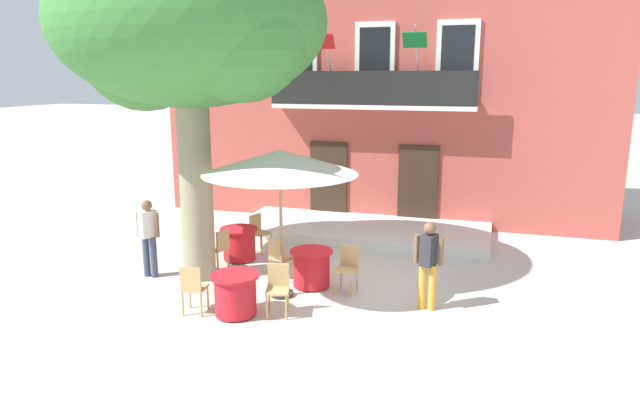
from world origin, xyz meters
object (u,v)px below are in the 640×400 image
object	(u,v)px
pedestrian_near_entrance	(149,234)
cafe_table_front	(239,244)
cafe_umbrella	(280,163)
pedestrian_mid_plaza	(428,261)
cafe_chair_middle_0	(278,286)
cafe_chair_middle_1	(193,286)
cafe_chair_near_tree_1	(280,256)
plane_tree	(186,31)
cafe_table_near_tree	(312,268)
cafe_chair_near_tree_0	(348,265)
cafe_chair_front_1	(219,247)
cafe_chair_front_0	(259,230)
cafe_table_middle	(235,294)

from	to	relation	value
pedestrian_near_entrance	cafe_table_front	bearing A→B (deg)	49.63
cafe_umbrella	pedestrian_mid_plaza	xyz separation A→B (m)	(2.75, 0.19, -1.69)
cafe_chair_middle_0	cafe_umbrella	distance (m)	2.25
cafe_chair_middle_0	cafe_chair_middle_1	bearing A→B (deg)	-162.63
pedestrian_mid_plaza	cafe_chair_near_tree_1	bearing A→B (deg)	169.21
plane_tree	cafe_table_near_tree	bearing A→B (deg)	2.95
cafe_chair_near_tree_1	cafe_table_front	bearing A→B (deg)	144.90
plane_tree	cafe_chair_near_tree_0	world-z (taller)	plane_tree
cafe_table_near_tree	cafe_chair_front_1	bearing A→B (deg)	170.95
cafe_table_front	pedestrian_mid_plaza	xyz separation A→B (m)	(4.47, -1.56, 0.53)
cafe_chair_front_0	pedestrian_mid_plaza	world-z (taller)	pedestrian_mid_plaza
cafe_table_near_tree	cafe_table_front	xyz separation A→B (m)	(-2.11, 1.10, 0.00)
plane_tree	pedestrian_near_entrance	bearing A→B (deg)	-160.32
cafe_chair_near_tree_0	cafe_chair_front_0	bearing A→B (deg)	145.51
cafe_chair_near_tree_0	cafe_chair_middle_0	bearing A→B (deg)	-121.83
plane_tree	cafe_chair_near_tree_0	size ratio (longest dim) A/B	7.48
cafe_table_near_tree	cafe_chair_middle_0	size ratio (longest dim) A/B	0.95
cafe_chair_near_tree_0	cafe_chair_middle_1	distance (m)	3.01
cafe_table_middle	cafe_chair_near_tree_0	bearing A→B (deg)	46.86
cafe_table_front	plane_tree	bearing A→B (deg)	-107.93
pedestrian_near_entrance	cafe_chair_front_0	bearing A→B (deg)	56.84
cafe_table_near_tree	pedestrian_near_entrance	bearing A→B (deg)	-172.35
cafe_chair_near_tree_1	cafe_chair_middle_0	xyz separation A→B (m)	(0.59, -1.60, 0.00)
cafe_chair_middle_0	cafe_table_near_tree	bearing A→B (deg)	84.26
cafe_chair_near_tree_1	cafe_umbrella	size ratio (longest dim) A/B	0.31
cafe_table_middle	pedestrian_mid_plaza	distance (m)	3.50
pedestrian_near_entrance	pedestrian_mid_plaza	world-z (taller)	pedestrian_near_entrance
cafe_table_near_tree	pedestrian_near_entrance	size ratio (longest dim) A/B	0.52
cafe_chair_front_0	pedestrian_mid_plaza	xyz separation A→B (m)	(4.30, -2.29, 0.40)
cafe_chair_middle_1	cafe_table_near_tree	bearing A→B (deg)	50.45
cafe_table_middle	pedestrian_near_entrance	size ratio (longest dim) A/B	0.52
cafe_chair_near_tree_1	cafe_chair_front_1	world-z (taller)	same
cafe_table_near_tree	pedestrian_near_entrance	xyz separation A→B (m)	(-3.44, -0.46, 0.55)
cafe_chair_middle_1	cafe_chair_front_1	world-z (taller)	same
cafe_chair_near_tree_0	cafe_umbrella	size ratio (longest dim) A/B	0.31
cafe_chair_middle_1	cafe_table_front	world-z (taller)	cafe_chair_middle_1
pedestrian_mid_plaza	cafe_table_middle	bearing A→B (deg)	-158.34
cafe_chair_near_tree_1	cafe_umbrella	world-z (taller)	cafe_umbrella
cafe_chair_middle_0	pedestrian_mid_plaza	world-z (taller)	pedestrian_mid_plaza
cafe_chair_front_0	cafe_umbrella	world-z (taller)	cafe_umbrella
cafe_chair_near_tree_0	pedestrian_mid_plaza	world-z (taller)	pedestrian_mid_plaza
cafe_chair_near_tree_0	plane_tree	bearing A→B (deg)	-178.04
cafe_chair_middle_1	cafe_chair_front_0	world-z (taller)	same
plane_tree	cafe_table_front	size ratio (longest dim) A/B	7.87
cafe_table_near_tree	cafe_chair_near_tree_0	bearing A→B (deg)	-1.32
cafe_chair_near_tree_0	cafe_umbrella	bearing A→B (deg)	-151.19
cafe_chair_middle_0	cafe_table_front	size ratio (longest dim) A/B	1.05
cafe_table_front	pedestrian_near_entrance	bearing A→B (deg)	-130.37
cafe_chair_front_0	cafe_chair_front_1	size ratio (longest dim) A/B	1.00
cafe_chair_front_0	cafe_umbrella	xyz separation A→B (m)	(1.55, -2.48, 2.08)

